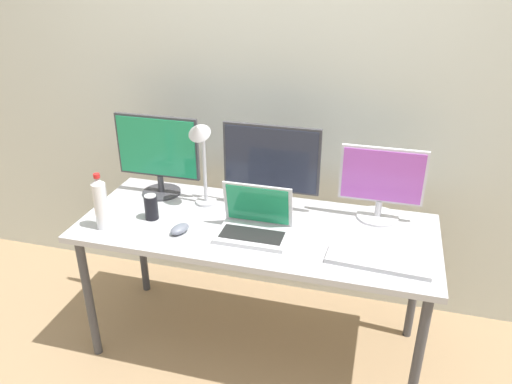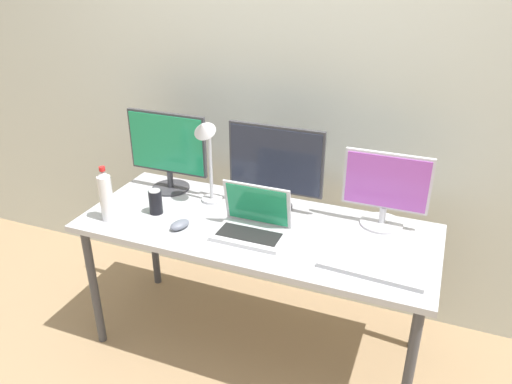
{
  "view_description": "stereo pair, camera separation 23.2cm",
  "coord_description": "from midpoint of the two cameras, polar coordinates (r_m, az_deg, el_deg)",
  "views": [
    {
      "loc": [
        0.55,
        -2.01,
        1.94
      ],
      "look_at": [
        0.0,
        0.0,
        0.92
      ],
      "focal_mm": 35.0,
      "sensor_mm": 36.0,
      "label": 1
    },
    {
      "loc": [
        0.77,
        -1.94,
        1.94
      ],
      "look_at": [
        0.0,
        0.0,
        0.92
      ],
      "focal_mm": 35.0,
      "sensor_mm": 36.0,
      "label": 2
    }
  ],
  "objects": [
    {
      "name": "soda_can_near_keyboard",
      "position": [
        2.51,
        -8.85,
        -1.18
      ],
      "size": [
        0.07,
        0.07,
        0.13
      ],
      "color": "black",
      "rests_on": "work_desk"
    },
    {
      "name": "keyboard_main",
      "position": [
        2.16,
        16.16,
        -8.56
      ],
      "size": [
        0.44,
        0.17,
        0.02
      ],
      "primitive_type": "cube",
      "rotation": [
        0.0,
        0.0,
        -0.06
      ],
      "color": "#B2B2B7",
      "rests_on": "work_desk"
    },
    {
      "name": "monitor_center",
      "position": [
        2.47,
        4.93,
        3.1
      ],
      "size": [
        0.49,
        0.18,
        0.44
      ],
      "color": "#38383D",
      "rests_on": "work_desk"
    },
    {
      "name": "desk_lamp",
      "position": [
        2.47,
        -3.1,
        5.33
      ],
      "size": [
        0.11,
        0.18,
        0.48
      ],
      "color": "#B7B7BC",
      "rests_on": "work_desk"
    },
    {
      "name": "laptop_silver",
      "position": [
        2.31,
        2.53,
        -3.64
      ],
      "size": [
        0.33,
        0.22,
        0.23
      ],
      "color": "silver",
      "rests_on": "work_desk"
    },
    {
      "name": "ground_plane",
      "position": [
        2.85,
        2.44,
        -16.93
      ],
      "size": [
        16.0,
        16.0,
        0.0
      ],
      "primitive_type": "plane",
      "color": "#9E7F5B"
    },
    {
      "name": "monitor_left",
      "position": [
        2.69,
        -7.66,
        4.82
      ],
      "size": [
        0.45,
        0.21,
        0.44
      ],
      "color": "#38383D",
      "rests_on": "work_desk"
    },
    {
      "name": "wall_back",
      "position": [
        2.72,
        7.19,
        12.29
      ],
      "size": [
        7.0,
        0.08,
        2.6
      ],
      "primitive_type": "cube",
      "color": "silver",
      "rests_on": "ground"
    },
    {
      "name": "water_bottle",
      "position": [
        2.47,
        -14.24,
        -0.47
      ],
      "size": [
        0.07,
        0.07,
        0.28
      ],
      "color": "silver",
      "rests_on": "work_desk"
    },
    {
      "name": "work_desk",
      "position": [
        2.44,
        2.73,
        -5.24
      ],
      "size": [
        1.71,
        0.69,
        0.74
      ],
      "color": "#424247",
      "rests_on": "ground"
    },
    {
      "name": "mouse_by_keyboard",
      "position": [
        2.38,
        -5.96,
        -3.82
      ],
      "size": [
        0.1,
        0.12,
        0.04
      ],
      "primitive_type": "ellipsoid",
      "rotation": [
        0.0,
        0.0,
        -0.36
      ],
      "color": "slate",
      "rests_on": "work_desk"
    },
    {
      "name": "monitor_right",
      "position": [
        2.43,
        17.29,
        0.3
      ],
      "size": [
        0.4,
        0.21,
        0.37
      ],
      "color": "silver",
      "rests_on": "work_desk"
    }
  ]
}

